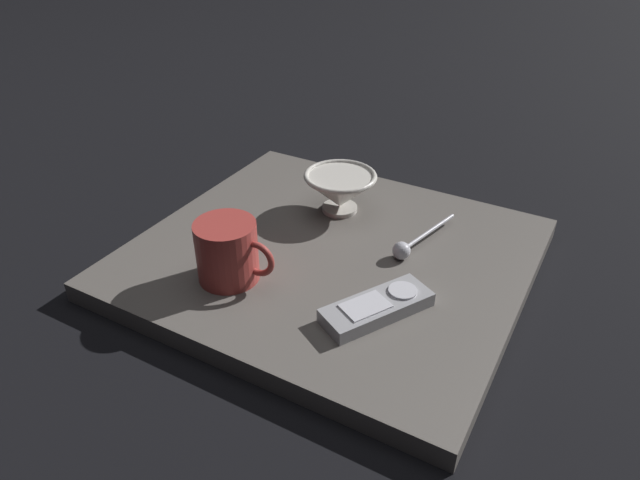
{
  "coord_description": "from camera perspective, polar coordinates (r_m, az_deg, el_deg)",
  "views": [
    {
      "loc": [
        0.35,
        -0.65,
        0.52
      ],
      "look_at": [
        -0.01,
        -0.01,
        0.05
      ],
      "focal_mm": 32.27,
      "sensor_mm": 36.0,
      "label": 1
    }
  ],
  "objects": [
    {
      "name": "ground_plane",
      "position": [
        0.9,
        1.06,
        -2.59
      ],
      "size": [
        6.0,
        6.0,
        0.0
      ],
      "primitive_type": "plane",
      "color": "black"
    },
    {
      "name": "table",
      "position": [
        0.89,
        1.07,
        -1.77
      ],
      "size": [
        0.57,
        0.53,
        0.03
      ],
      "color": "#5B5651",
      "rests_on": "ground"
    },
    {
      "name": "cereal_bowl",
      "position": [
        0.97,
        2.0,
        4.97
      ],
      "size": [
        0.12,
        0.12,
        0.07
      ],
      "color": "beige",
      "rests_on": "table"
    },
    {
      "name": "coffee_mug",
      "position": [
        0.81,
        -9.1,
        -1.14
      ],
      "size": [
        0.12,
        0.09,
        0.09
      ],
      "color": "#A53833",
      "rests_on": "table"
    },
    {
      "name": "teaspoon",
      "position": [
        0.88,
        8.62,
        -0.68
      ],
      "size": [
        0.05,
        0.15,
        0.03
      ],
      "color": "silver",
      "rests_on": "table"
    },
    {
      "name": "tv_remote_near",
      "position": [
        0.76,
        5.7,
        -6.63
      ],
      "size": [
        0.12,
        0.16,
        0.02
      ],
      "color": "#9E9EA3",
      "rests_on": "table"
    }
  ]
}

